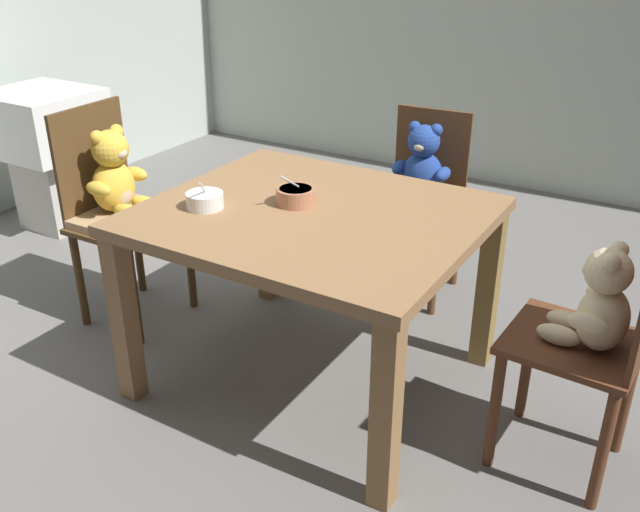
% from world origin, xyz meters
% --- Properties ---
extents(ground_plane, '(5.20, 5.20, 0.04)m').
position_xyz_m(ground_plane, '(0.00, 0.00, -0.02)').
color(ground_plane, slate).
extents(dining_table, '(1.14, 0.99, 0.70)m').
position_xyz_m(dining_table, '(0.00, 0.00, 0.60)').
color(dining_table, olive).
rests_on(dining_table, ground_plane).
extents(teddy_chair_near_right, '(0.41, 0.38, 0.94)m').
position_xyz_m(teddy_chair_near_right, '(0.97, 0.03, 0.54)').
color(teddy_chair_near_right, '#552F1C').
rests_on(teddy_chair_near_right, ground_plane).
extents(teddy_chair_far_center, '(0.41, 0.41, 0.84)m').
position_xyz_m(teddy_chair_far_center, '(0.03, 0.89, 0.54)').
color(teddy_chair_far_center, '#52331B').
rests_on(teddy_chair_far_center, ground_plane).
extents(teddy_chair_near_left, '(0.38, 0.43, 0.93)m').
position_xyz_m(teddy_chair_near_left, '(-0.96, 0.00, 0.57)').
color(teddy_chair_near_left, '#4E351B').
rests_on(teddy_chair_near_left, ground_plane).
extents(porridge_bowl_terracotta_center, '(0.14, 0.15, 0.13)m').
position_xyz_m(porridge_bowl_terracotta_center, '(-0.09, 0.02, 0.73)').
color(porridge_bowl_terracotta_center, '#B17150').
rests_on(porridge_bowl_terracotta_center, dining_table).
extents(porridge_bowl_white_near_left, '(0.13, 0.13, 0.12)m').
position_xyz_m(porridge_bowl_white_near_left, '(-0.34, -0.17, 0.73)').
color(porridge_bowl_white_near_left, silver).
rests_on(porridge_bowl_white_near_left, dining_table).
extents(sink_basin, '(0.55, 0.51, 0.78)m').
position_xyz_m(sink_basin, '(-2.05, 0.51, 0.51)').
color(sink_basin, '#B7B2A8').
rests_on(sink_basin, ground_plane).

